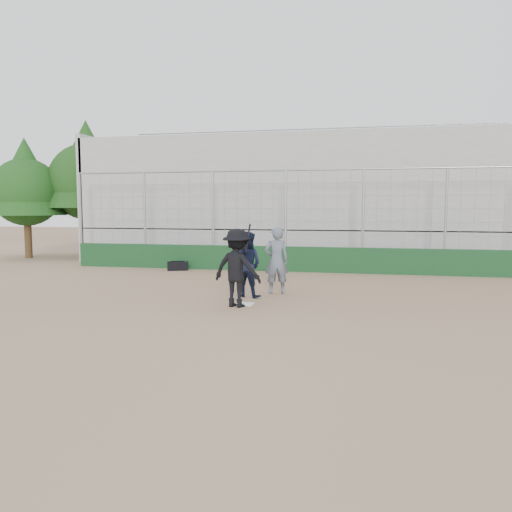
% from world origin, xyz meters
% --- Properties ---
extents(ground, '(90.00, 90.00, 0.00)m').
position_xyz_m(ground, '(0.00, 0.00, 0.00)').
color(ground, brown).
rests_on(ground, ground).
extents(home_plate, '(0.44, 0.44, 0.02)m').
position_xyz_m(home_plate, '(0.00, 0.00, 0.01)').
color(home_plate, white).
rests_on(home_plate, ground).
extents(backstop, '(18.10, 0.25, 4.04)m').
position_xyz_m(backstop, '(0.00, 7.00, 0.96)').
color(backstop, '#103317').
rests_on(backstop, ground).
extents(bleachers, '(20.25, 6.70, 6.98)m').
position_xyz_m(bleachers, '(0.00, 11.95, 2.92)').
color(bleachers, gray).
rests_on(bleachers, ground).
extents(tree_left, '(4.48, 4.48, 7.00)m').
position_xyz_m(tree_left, '(-11.00, 11.00, 4.39)').
color(tree_left, '#3D2816').
rests_on(tree_left, ground).
extents(tree_right, '(3.84, 3.84, 6.00)m').
position_xyz_m(tree_right, '(-13.50, 9.50, 3.76)').
color(tree_right, '#352413').
rests_on(tree_right, ground).
extents(batter_at_plate, '(1.44, 1.04, 2.13)m').
position_xyz_m(batter_at_plate, '(-0.13, -0.31, 1.00)').
color(batter_at_plate, black).
rests_on(batter_at_plate, ground).
extents(catcher_crouched, '(1.12, 1.02, 1.25)m').
position_xyz_m(catcher_crouched, '(-0.18, 1.11, 0.62)').
color(catcher_crouched, black).
rests_on(catcher_crouched, ground).
extents(umpire, '(0.83, 0.67, 1.78)m').
position_xyz_m(umpire, '(0.53, 1.80, 0.89)').
color(umpire, '#535C6A').
rests_on(umpire, ground).
extents(equipment_bag, '(0.90, 0.63, 0.39)m').
position_xyz_m(equipment_bag, '(-4.32, 6.35, 0.18)').
color(equipment_bag, black).
rests_on(equipment_bag, ground).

